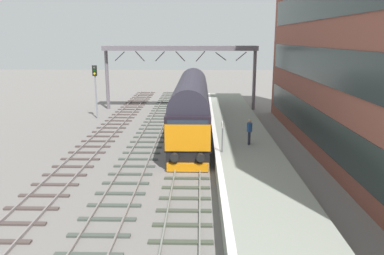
# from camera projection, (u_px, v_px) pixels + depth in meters

# --- Properties ---
(ground_plane) EXTENTS (140.00, 140.00, 0.00)m
(ground_plane) POSITION_uv_depth(u_px,v_px,m) (189.00, 154.00, 25.92)
(ground_plane) COLOR slate
(ground_plane) RESTS_ON ground
(track_main) EXTENTS (2.50, 60.00, 0.15)m
(track_main) POSITION_uv_depth(u_px,v_px,m) (189.00, 153.00, 25.91)
(track_main) COLOR gray
(track_main) RESTS_ON ground
(track_adjacent_west) EXTENTS (2.50, 60.00, 0.15)m
(track_adjacent_west) POSITION_uv_depth(u_px,v_px,m) (141.00, 153.00, 25.98)
(track_adjacent_west) COLOR slate
(track_adjacent_west) RESTS_ON ground
(track_adjacent_far_west) EXTENTS (2.50, 60.00, 0.15)m
(track_adjacent_far_west) POSITION_uv_depth(u_px,v_px,m) (87.00, 152.00, 26.05)
(track_adjacent_far_west) COLOR gray
(track_adjacent_far_west) RESTS_ON ground
(station_platform) EXTENTS (4.00, 44.00, 1.01)m
(station_platform) POSITION_uv_depth(u_px,v_px,m) (243.00, 147.00, 25.73)
(station_platform) COLOR gray
(station_platform) RESTS_ON ground
(station_building) EXTENTS (5.96, 31.83, 19.22)m
(station_building) POSITION_uv_depth(u_px,v_px,m) (377.00, 3.00, 22.70)
(station_building) COLOR brown
(station_building) RESTS_ON ground
(diesel_locomotive) EXTENTS (2.74, 18.66, 4.68)m
(diesel_locomotive) POSITION_uv_depth(u_px,v_px,m) (191.00, 104.00, 30.82)
(diesel_locomotive) COLOR black
(diesel_locomotive) RESTS_ON ground
(signal_post_mid) EXTENTS (0.44, 0.22, 5.10)m
(signal_post_mid) POSITION_uv_depth(u_px,v_px,m) (95.00, 85.00, 36.54)
(signal_post_mid) COLOR gray
(signal_post_mid) RESTS_ON ground
(platform_number_sign) EXTENTS (0.10, 0.44, 1.85)m
(platform_number_sign) POSITION_uv_depth(u_px,v_px,m) (222.00, 132.00, 22.56)
(platform_number_sign) COLOR slate
(platform_number_sign) RESTS_ON station_platform
(waiting_passenger) EXTENTS (0.43, 0.49, 1.64)m
(waiting_passenger) POSITION_uv_depth(u_px,v_px,m) (249.00, 129.00, 24.25)
(waiting_passenger) COLOR #2C2D3D
(waiting_passenger) RESTS_ON station_platform
(overhead_footbridge) EXTENTS (16.25, 2.00, 6.81)m
(overhead_footbridge) POSITION_uv_depth(u_px,v_px,m) (180.00, 51.00, 40.70)
(overhead_footbridge) COLOR slate
(overhead_footbridge) RESTS_ON ground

